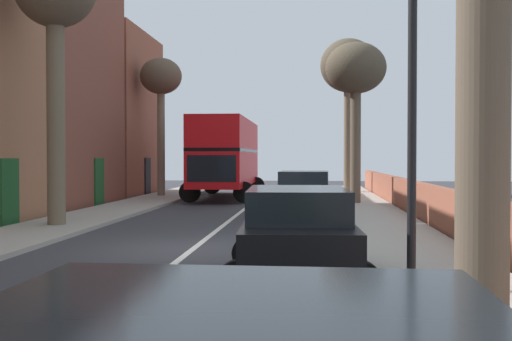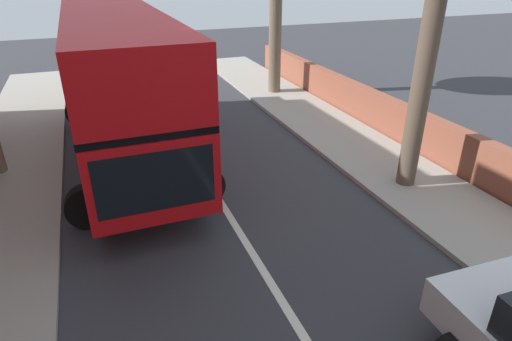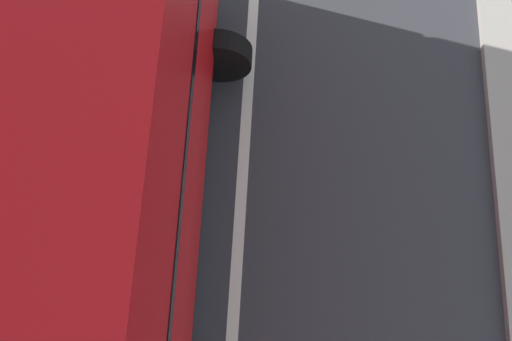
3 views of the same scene
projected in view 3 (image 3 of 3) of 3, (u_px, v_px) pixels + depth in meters
double_decker_bus at (41, 278)px, 4.92m from camera, size 3.62×10.16×4.06m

